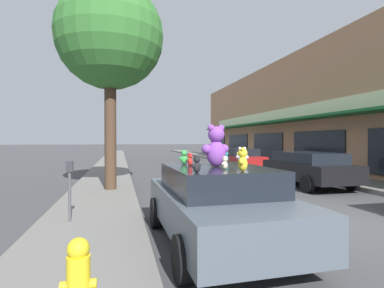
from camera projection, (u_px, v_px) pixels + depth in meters
name	position (u px, v px, depth m)	size (l,w,h in m)	color
ground_plane	(325.00, 223.00, 6.77)	(260.00, 260.00, 0.00)	#424244
sidewalk_near	(86.00, 237.00, 5.57)	(2.21, 90.00, 0.17)	slate
storefront_row	(354.00, 113.00, 20.69)	(11.40, 34.71, 7.48)	tan
plush_art_car	(217.00, 202.00, 5.42)	(2.13, 4.23, 1.40)	#4C5660
teddy_bear_giant	(216.00, 146.00, 5.46)	(0.58, 0.39, 0.77)	purple
teddy_bear_white	(242.00, 156.00, 5.90)	(0.25, 0.23, 0.35)	white
teddy_bear_teal	(226.00, 157.00, 6.54)	(0.16, 0.17, 0.24)	teal
teddy_bear_red	(190.00, 160.00, 5.63)	(0.14, 0.18, 0.24)	red
teddy_bear_yellow	(242.00, 160.00, 4.57)	(0.21, 0.28, 0.37)	yellow
teddy_bear_black	(197.00, 164.00, 4.41)	(0.19, 0.16, 0.26)	black
teddy_bear_green	(184.00, 157.00, 5.96)	(0.21, 0.14, 0.28)	green
teddy_bear_cream	(225.00, 163.00, 4.93)	(0.15, 0.15, 0.22)	beige
teddy_bear_brown	(190.00, 160.00, 5.81)	(0.14, 0.15, 0.21)	olive
parked_car_far_center	(308.00, 167.00, 12.11)	(2.07, 4.16, 1.39)	black
parked_car_far_right	(239.00, 158.00, 19.11)	(2.00, 4.35, 1.35)	maroon
street_tree	(110.00, 37.00, 10.42)	(3.72, 3.72, 7.21)	#473323
fire_hydrant	(78.00, 279.00, 2.84)	(0.33, 0.22, 0.79)	yellow
parking_meter	(70.00, 183.00, 6.29)	(0.14, 0.10, 1.27)	#4C4C51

